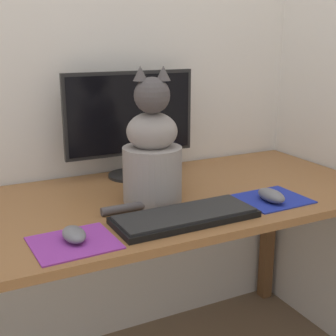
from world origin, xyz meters
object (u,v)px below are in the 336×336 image
computer_mouse_left (74,234)px  cat (152,153)px  computer_mouse_right (271,195)px  keyboard (185,216)px  monitor (130,120)px

computer_mouse_left → cat: bearing=31.8°
computer_mouse_left → computer_mouse_right: bearing=0.8°
keyboard → cat: (-0.02, 0.19, 0.14)m
monitor → keyboard: monitor is taller
keyboard → computer_mouse_left: bearing=179.3°
monitor → keyboard: size_ratio=1.17×
computer_mouse_left → cat: cat is taller
monitor → cat: (-0.04, -0.27, -0.06)m
computer_mouse_right → cat: size_ratio=0.26×
cat → monitor: bearing=101.4°
cat → keyboard: bearing=-65.5°
monitor → computer_mouse_right: bearing=-58.1°
computer_mouse_right → cat: cat is taller
monitor → cat: 0.28m
keyboard → cat: 0.24m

